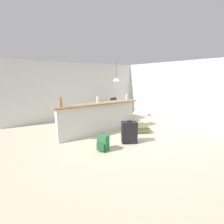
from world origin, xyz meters
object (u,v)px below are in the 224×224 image
(bottle_amber, at_px, (61,102))
(suitcase_upright_black, at_px, (129,132))
(dining_table, at_px, (118,105))
(dining_chair_near_partition, at_px, (125,110))
(suitcase_flat_olive, at_px, (140,128))
(backpack_green, at_px, (103,143))
(dining_chair_far_side, at_px, (112,106))
(bottle_white, at_px, (97,100))
(pendant_lamp, at_px, (117,79))
(bottle_clear, at_px, (127,97))

(bottle_amber, height_order, suitcase_upright_black, bottle_amber)
(dining_table, distance_m, dining_chair_near_partition, 0.56)
(bottle_amber, height_order, dining_chair_near_partition, bottle_amber)
(suitcase_flat_olive, height_order, backpack_green, backpack_green)
(dining_chair_far_side, xyz_separation_m, backpack_green, (-2.36, -2.96, -0.31))
(bottle_amber, bearing_deg, bottle_white, 1.78)
(dining_chair_far_side, bearing_deg, dining_chair_near_partition, -93.29)
(suitcase_flat_olive, distance_m, backpack_green, 2.01)
(dining_chair_near_partition, relative_size, suitcase_flat_olive, 1.05)
(dining_chair_far_side, bearing_deg, pendant_lamp, -102.43)
(dining_chair_near_partition, xyz_separation_m, pendant_lamp, (-0.05, 0.55, 1.25))
(dining_chair_far_side, relative_size, backpack_green, 2.21)
(bottle_amber, xyz_separation_m, backpack_green, (0.64, -1.19, -0.98))
(bottle_white, xyz_separation_m, suitcase_upright_black, (0.33, -1.22, -0.82))
(bottle_clear, bearing_deg, dining_chair_far_side, 72.60)
(dining_chair_near_partition, relative_size, backpack_green, 2.21)
(dining_chair_far_side, height_order, suitcase_upright_black, dining_chair_far_side)
(suitcase_flat_olive, relative_size, backpack_green, 2.10)
(bottle_white, distance_m, backpack_green, 1.66)
(backpack_green, bearing_deg, pendant_lamp, 47.42)
(bottle_amber, height_order, bottle_white, bottle_amber)
(bottle_amber, relative_size, suitcase_flat_olive, 0.31)
(bottle_clear, distance_m, suitcase_flat_olive, 1.22)
(suitcase_flat_olive, relative_size, suitcase_upright_black, 1.32)
(dining_table, height_order, suitcase_upright_black, dining_table)
(dining_chair_far_side, height_order, suitcase_flat_olive, dining_chair_far_side)
(dining_chair_near_partition, bearing_deg, dining_chair_far_side, 86.71)
(dining_chair_near_partition, bearing_deg, suitcase_upright_black, -126.56)
(pendant_lamp, bearing_deg, dining_table, -6.54)
(dining_chair_near_partition, bearing_deg, pendant_lamp, 95.46)
(bottle_white, height_order, pendant_lamp, pendant_lamp)
(dining_chair_far_side, height_order, backpack_green, dining_chair_far_side)
(dining_chair_far_side, distance_m, suitcase_upright_black, 3.30)
(dining_table, bearing_deg, dining_chair_near_partition, -91.16)
(pendant_lamp, bearing_deg, backpack_green, -132.58)
(bottle_amber, distance_m, dining_chair_near_partition, 3.09)
(bottle_amber, height_order, bottle_clear, bottle_amber)
(bottle_clear, height_order, dining_chair_far_side, bottle_clear)
(suitcase_flat_olive, bearing_deg, bottle_white, 155.28)
(dining_table, xyz_separation_m, dining_chair_near_partition, (-0.01, -0.54, -0.13))
(bottle_amber, bearing_deg, bottle_clear, 1.08)
(bottle_amber, relative_size, dining_chair_far_side, 0.29)
(pendant_lamp, bearing_deg, bottle_amber, -156.52)
(bottle_amber, xyz_separation_m, bottle_clear, (2.45, 0.05, -0.03))
(bottle_amber, bearing_deg, suitcase_upright_black, -37.62)
(bottle_clear, height_order, dining_chair_near_partition, bottle_clear)
(pendant_lamp, height_order, suitcase_flat_olive, pendant_lamp)
(dining_table, relative_size, backpack_green, 2.62)
(dining_chair_near_partition, relative_size, pendant_lamp, 1.09)
(bottle_white, distance_m, bottle_clear, 1.24)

